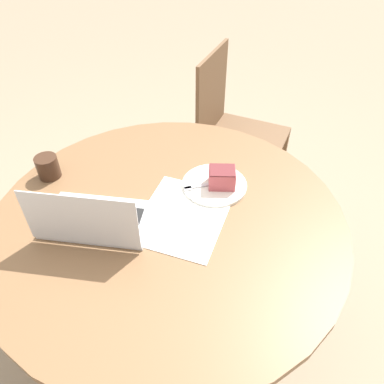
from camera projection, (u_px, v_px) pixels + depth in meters
The scene contains 9 objects.
ground_plane at pixel (174, 325), 1.74m from camera, with size 12.00×12.00×0.00m, color gray.
dining_table at pixel (169, 236), 1.32m from camera, with size 1.19×1.19×0.72m.
chair at pixel (233, 134), 2.05m from camera, with size 0.46×0.46×0.92m.
paper_document at pixel (183, 216), 1.25m from camera, with size 0.35×0.28×0.00m.
plate at pixel (214, 185), 1.36m from camera, with size 0.24×0.24×0.01m.
cake_slice at pixel (222, 177), 1.33m from camera, with size 0.10×0.11×0.07m.
fork at pixel (202, 186), 1.35m from camera, with size 0.11×0.16×0.00m.
coffee_glass at pixel (48, 167), 1.38m from camera, with size 0.08×0.08×0.09m.
laptop at pixel (94, 219), 1.19m from camera, with size 0.27×0.38×0.21m.
Camera 1 is at (0.81, 0.35, 1.62)m, focal length 35.00 mm.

